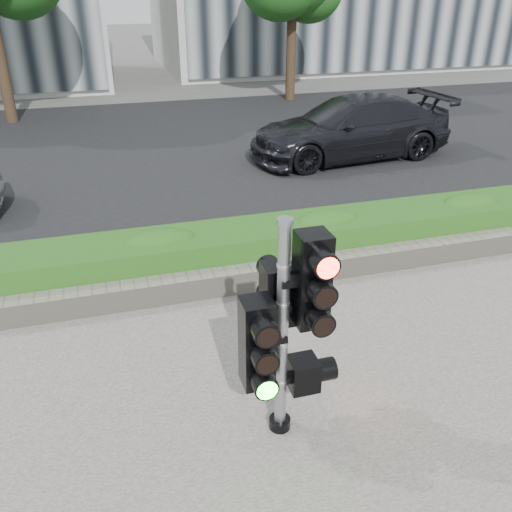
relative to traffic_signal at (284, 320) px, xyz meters
name	(u,v)px	position (x,y,z in m)	size (l,w,h in m)	color
ground	(294,366)	(0.46, 0.89, -1.32)	(120.00, 120.00, 0.00)	#51514C
road	(170,147)	(0.46, 10.89, -1.31)	(60.00, 13.00, 0.02)	black
curb	(230,250)	(0.46, 4.04, -1.26)	(60.00, 0.25, 0.12)	gray
stone_wall	(250,277)	(0.46, 2.79, -1.12)	(12.00, 0.32, 0.34)	gray
hedge	(239,249)	(0.46, 3.44, -0.95)	(12.00, 1.00, 0.68)	#46912C
traffic_signal	(284,320)	(0.00, 0.00, 0.00)	(0.80, 0.58, 2.33)	black
car_dark	(350,128)	(4.80, 8.60, -0.53)	(2.14, 5.28, 1.53)	black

